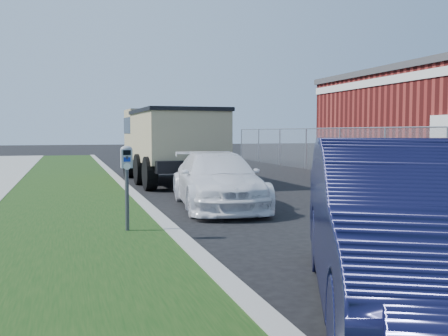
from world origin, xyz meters
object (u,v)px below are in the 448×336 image
object	(u,v)px
white_wagon	(217,180)
navy_sedan	(415,229)
parking_meter	(127,169)
dump_truck	(169,140)

from	to	relation	value
white_wagon	navy_sedan	world-z (taller)	navy_sedan
parking_meter	dump_truck	xyz separation A→B (m)	(2.40, 9.10, 0.30)
navy_sedan	dump_truck	distance (m)	13.35
white_wagon	parking_meter	bearing A→B (deg)	-122.93
dump_truck	white_wagon	bearing A→B (deg)	-92.55
white_wagon	navy_sedan	bearing A→B (deg)	-85.95
navy_sedan	white_wagon	bearing A→B (deg)	112.40
dump_truck	navy_sedan	bearing A→B (deg)	-92.65
parking_meter	white_wagon	world-z (taller)	parking_meter
white_wagon	dump_truck	distance (m)	6.30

